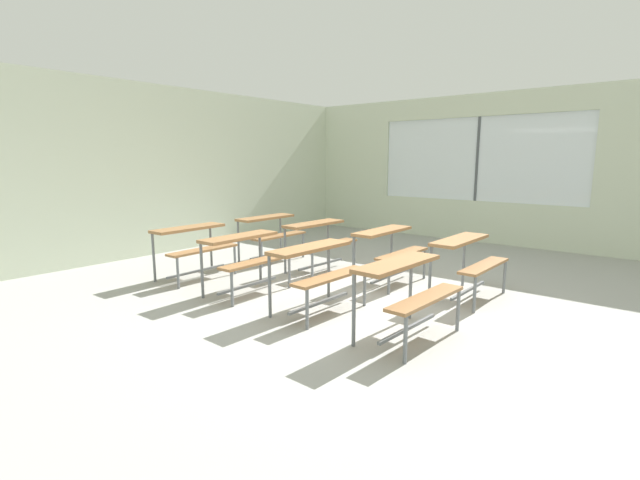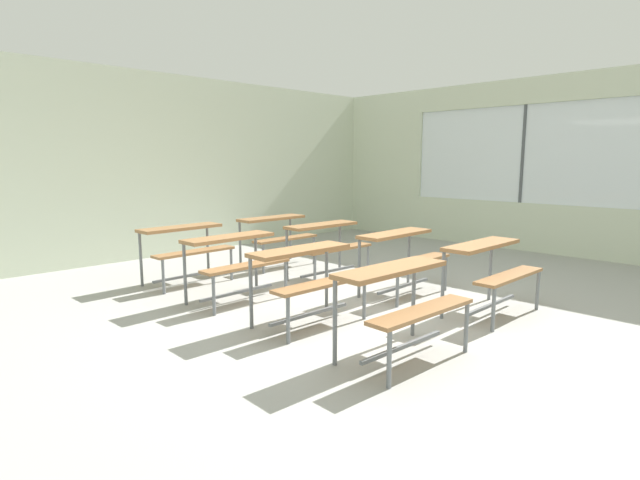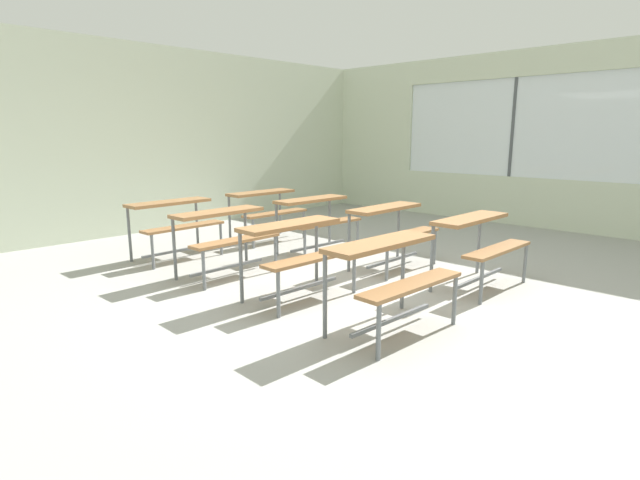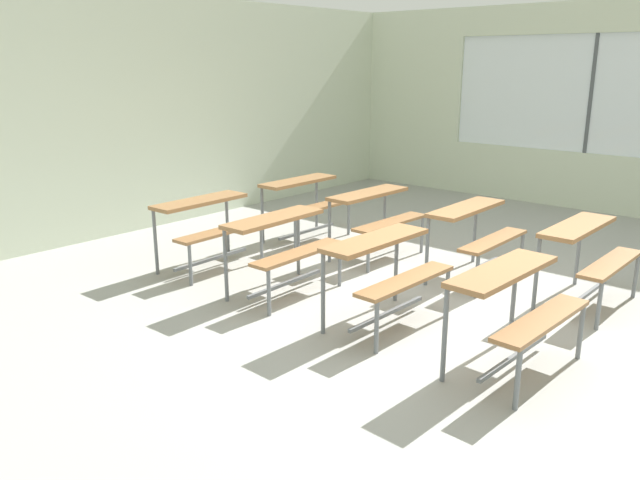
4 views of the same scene
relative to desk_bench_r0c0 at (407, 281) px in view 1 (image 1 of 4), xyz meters
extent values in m
cube|color=#9E9E99|center=(0.60, 1.00, -0.59)|extent=(10.00, 9.00, 0.05)
cube|color=beige|center=(0.60, 5.50, 0.94)|extent=(10.00, 0.12, 3.00)
cube|color=beige|center=(5.60, 1.00, -0.14)|extent=(0.12, 9.00, 0.85)
cube|color=beige|center=(5.60, 1.00, 2.21)|extent=(0.12, 9.00, 0.45)
cube|color=beige|center=(5.60, 4.55, 1.14)|extent=(0.12, 1.90, 1.70)
cube|color=white|center=(5.60, 1.50, 1.14)|extent=(0.02, 4.20, 1.70)
cube|color=#4C5156|center=(5.60, 1.50, 1.14)|extent=(0.06, 0.05, 1.70)
cube|color=olive|center=(0.00, 0.11, 0.16)|extent=(1.11, 0.36, 0.04)
cube|color=olive|center=(-0.01, -0.21, -0.12)|extent=(1.11, 0.26, 0.03)
cylinder|color=slate|center=(-0.49, 0.27, -0.20)|extent=(0.04, 0.04, 0.72)
cylinder|color=slate|center=(0.51, 0.23, -0.20)|extent=(0.04, 0.04, 0.72)
cylinder|color=slate|center=(-0.51, -0.28, -0.34)|extent=(0.04, 0.04, 0.44)
cylinder|color=slate|center=(0.49, -0.32, -0.34)|extent=(0.04, 0.04, 0.44)
cube|color=slate|center=(0.00, -0.03, -0.46)|extent=(1.00, 0.07, 0.03)
cube|color=olive|center=(1.63, 0.16, 0.16)|extent=(1.10, 0.33, 0.04)
cube|color=olive|center=(1.63, -0.16, -0.12)|extent=(1.10, 0.23, 0.03)
cylinder|color=slate|center=(1.13, 0.31, -0.20)|extent=(0.04, 0.04, 0.72)
cylinder|color=slate|center=(2.13, 0.30, -0.20)|extent=(0.04, 0.04, 0.72)
cylinder|color=slate|center=(1.13, -0.24, -0.34)|extent=(0.04, 0.04, 0.44)
cylinder|color=slate|center=(2.13, -0.25, -0.34)|extent=(0.04, 0.04, 0.44)
cube|color=slate|center=(1.63, 0.02, -0.46)|extent=(1.00, 0.04, 0.03)
cube|color=olive|center=(0.06, 1.27, 0.16)|extent=(1.11, 0.35, 0.04)
cube|color=olive|center=(0.06, 0.95, -0.12)|extent=(1.11, 0.25, 0.03)
cylinder|color=slate|center=(-0.43, 1.43, -0.20)|extent=(0.04, 0.04, 0.72)
cylinder|color=slate|center=(0.57, 1.40, -0.20)|extent=(0.04, 0.04, 0.72)
cylinder|color=slate|center=(-0.45, 0.88, -0.34)|extent=(0.04, 0.04, 0.44)
cylinder|color=slate|center=(0.55, 0.85, -0.34)|extent=(0.04, 0.04, 0.44)
cube|color=slate|center=(0.06, 1.13, -0.46)|extent=(1.00, 0.06, 0.03)
cube|color=olive|center=(1.63, 1.28, 0.16)|extent=(1.10, 0.33, 0.04)
cube|color=olive|center=(1.63, 0.96, -0.12)|extent=(1.10, 0.23, 0.03)
cylinder|color=slate|center=(1.13, 1.42, -0.20)|extent=(0.04, 0.04, 0.72)
cylinder|color=slate|center=(2.13, 1.43, -0.20)|extent=(0.04, 0.04, 0.72)
cylinder|color=slate|center=(1.13, 0.87, -0.34)|extent=(0.04, 0.04, 0.44)
cylinder|color=slate|center=(2.13, 0.88, -0.34)|extent=(0.04, 0.04, 0.44)
cube|color=slate|center=(1.63, 1.14, -0.46)|extent=(1.00, 0.04, 0.03)
cube|color=olive|center=(0.03, 2.45, 0.16)|extent=(1.11, 0.34, 0.04)
cube|color=olive|center=(0.04, 2.13, -0.12)|extent=(1.10, 0.24, 0.03)
cylinder|color=slate|center=(-0.47, 2.58, -0.20)|extent=(0.04, 0.04, 0.72)
cylinder|color=slate|center=(0.53, 2.60, -0.20)|extent=(0.04, 0.04, 0.72)
cylinder|color=slate|center=(-0.46, 2.03, -0.34)|extent=(0.04, 0.04, 0.44)
cylinder|color=slate|center=(0.54, 2.05, -0.34)|extent=(0.04, 0.04, 0.44)
cube|color=slate|center=(0.03, 2.31, -0.46)|extent=(1.00, 0.05, 0.03)
cube|color=olive|center=(1.56, 2.48, 0.16)|extent=(1.11, 0.35, 0.04)
cube|color=olive|center=(1.56, 2.16, -0.12)|extent=(1.11, 0.25, 0.03)
cylinder|color=slate|center=(1.07, 2.63, -0.20)|extent=(0.04, 0.04, 0.72)
cylinder|color=slate|center=(2.07, 2.61, -0.20)|extent=(0.04, 0.04, 0.72)
cylinder|color=slate|center=(1.05, 2.08, -0.34)|extent=(0.04, 0.04, 0.44)
cylinder|color=slate|center=(2.05, 2.06, -0.34)|extent=(0.04, 0.04, 0.44)
cube|color=slate|center=(1.56, 2.34, -0.46)|extent=(1.00, 0.06, 0.03)
cube|color=olive|center=(0.06, 3.60, 0.16)|extent=(1.11, 0.35, 0.04)
cube|color=olive|center=(0.07, 3.28, -0.12)|extent=(1.11, 0.25, 0.03)
cylinder|color=slate|center=(-0.44, 3.72, -0.20)|extent=(0.04, 0.04, 0.72)
cylinder|color=slate|center=(0.56, 3.75, -0.20)|extent=(0.04, 0.04, 0.72)
cylinder|color=slate|center=(-0.43, 3.17, -0.34)|extent=(0.04, 0.04, 0.44)
cylinder|color=slate|center=(0.57, 3.20, -0.34)|extent=(0.04, 0.04, 0.44)
cube|color=slate|center=(0.06, 3.46, -0.46)|extent=(1.00, 0.06, 0.03)
cube|color=olive|center=(1.61, 3.60, 0.16)|extent=(1.10, 0.32, 0.04)
cube|color=olive|center=(1.61, 3.28, -0.12)|extent=(1.10, 0.22, 0.03)
cylinder|color=slate|center=(1.11, 3.74, -0.20)|extent=(0.04, 0.04, 0.72)
cylinder|color=slate|center=(2.11, 3.75, -0.20)|extent=(0.04, 0.04, 0.72)
cylinder|color=slate|center=(1.11, 3.19, -0.34)|extent=(0.04, 0.04, 0.44)
cylinder|color=slate|center=(2.11, 3.20, -0.34)|extent=(0.04, 0.04, 0.44)
cube|color=slate|center=(1.61, 3.46, -0.46)|extent=(1.00, 0.04, 0.03)
camera|label=1|loc=(-3.77, -2.03, 1.15)|focal=25.60mm
camera|label=2|loc=(-3.20, -2.30, 1.04)|focal=28.00mm
camera|label=3|loc=(-3.20, -2.30, 1.04)|focal=28.00mm
camera|label=4|loc=(-4.05, -1.71, 1.59)|focal=35.42mm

